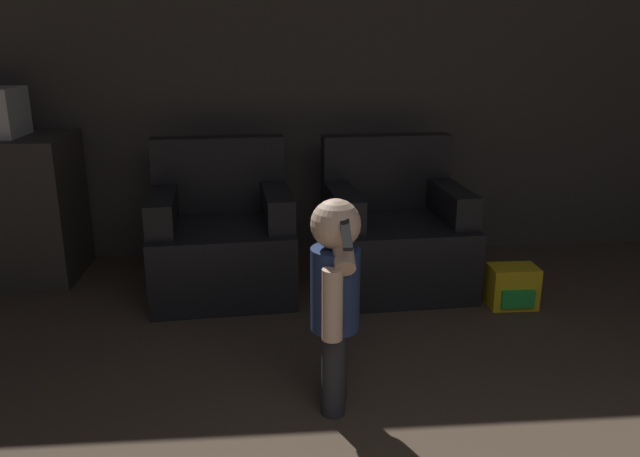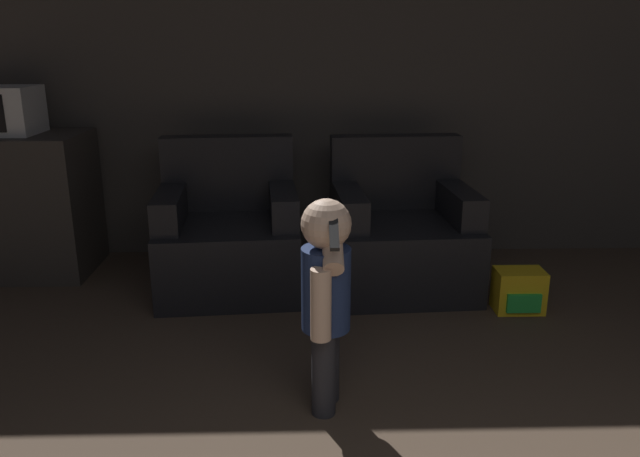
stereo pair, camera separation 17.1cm
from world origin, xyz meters
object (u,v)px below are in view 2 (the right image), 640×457
armchair_right (401,236)px  person_toddler (326,290)px  armchair_left (229,237)px  toy_backpack (519,291)px

armchair_right → person_toddler: (-0.53, -1.42, 0.22)m
armchair_left → armchair_right: same height
armchair_right → toy_backpack: (0.63, -0.44, -0.21)m
armchair_right → person_toddler: size_ratio=1.00×
armchair_left → armchair_right: 1.10m
person_toddler → toy_backpack: (1.17, 0.98, -0.42)m
armchair_left → toy_backpack: bearing=-18.8°
toy_backpack → armchair_left: bearing=165.8°
armchair_right → person_toddler: bearing=-114.0°
armchair_left → armchair_right: (1.10, 0.00, 0.00)m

